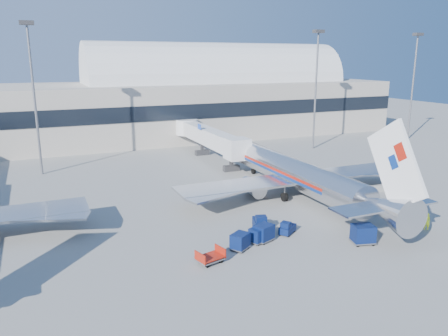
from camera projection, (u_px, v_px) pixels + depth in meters
name	position (u px, v px, depth m)	size (l,w,h in m)	color
ground	(243.00, 219.00, 48.55)	(260.00, 260.00, 0.00)	gray
terminal	(68.00, 107.00, 91.24)	(170.00, 28.15, 21.00)	#B2AA9E
airliner_main	(299.00, 175.00, 55.72)	(32.00, 37.26, 12.07)	silver
jetbridge_near	(206.00, 136.00, 77.95)	(4.40, 27.50, 6.25)	silver
mast_west	(32.00, 76.00, 63.90)	(2.00, 1.20, 22.60)	slate
mast_east	(317.00, 72.00, 83.27)	(2.00, 1.20, 22.60)	slate
mast_far_east	(414.00, 71.00, 92.95)	(2.00, 1.20, 22.60)	slate
barrier_near	(360.00, 191.00, 57.19)	(3.00, 0.55, 0.90)	#9E9E96
barrier_mid	(380.00, 188.00, 58.47)	(3.00, 0.55, 0.90)	#9E9E96
barrier_far	(398.00, 185.00, 59.75)	(3.00, 0.55, 0.90)	#9E9E96
tug_lead	(287.00, 228.00, 44.18)	(2.35, 2.08, 1.38)	#091744
tug_right	(365.00, 206.00, 50.55)	(2.73, 2.45, 1.61)	#091744
tug_left	(260.00, 223.00, 45.26)	(1.98, 2.80, 1.65)	#091744
cart_train_a	(264.00, 232.00, 42.38)	(2.31, 2.06, 1.68)	#091744
cart_train_b	(258.00, 235.00, 42.07)	(2.02, 1.81, 1.47)	#091744
cart_train_c	(240.00, 241.00, 40.53)	(2.23, 2.11, 1.57)	#091744
cart_solo_near	(363.00, 234.00, 41.78)	(2.46, 2.10, 1.87)	#091744
cart_solo_far	(401.00, 215.00, 47.10)	(2.06, 1.69, 1.64)	#091744
cart_open_red	(210.00, 258.00, 37.96)	(2.62, 2.14, 0.61)	slate
ramp_worker	(427.00, 221.00, 45.28)	(0.66, 0.43, 1.81)	#B7DE17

